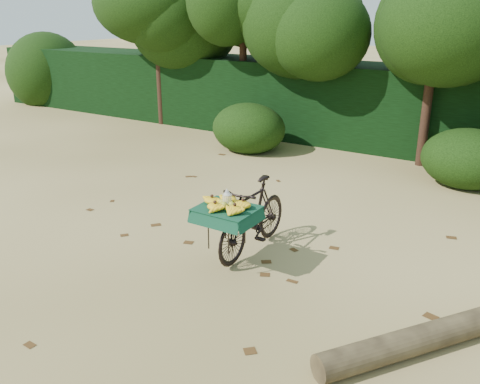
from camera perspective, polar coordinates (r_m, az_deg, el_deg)
The scene contains 7 objects.
ground at distance 6.45m, azimuth 3.74°, elevation -7.57°, with size 80.00×80.00×0.00m, color tan.
vendor_bicycle at distance 6.45m, azimuth 1.36°, elevation -2.74°, with size 0.68×1.67×0.96m.
fallen_log at distance 5.54m, azimuth 25.22°, elevation -13.04°, with size 0.26×0.26×3.58m, color brown.
hedge_backdrop at distance 11.84m, azimuth 18.91°, elevation 8.73°, with size 26.00×1.80×1.80m, color black.
tree_row at distance 11.11m, azimuth 15.16°, elevation 14.18°, with size 14.50×2.00×4.00m, color black, non-canonical shape.
bush_clumps at distance 9.93m, azimuth 18.52°, elevation 4.11°, with size 8.80×1.70×0.90m, color black, non-canonical shape.
leaf_litter at distance 6.96m, azimuth 6.34°, elevation -5.43°, with size 7.00×7.30×0.01m, color #482D13, non-canonical shape.
Camera 1 is at (2.71, -5.05, 2.96)m, focal length 38.00 mm.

